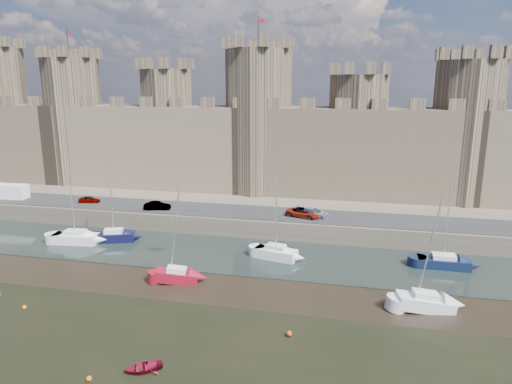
{
  "coord_description": "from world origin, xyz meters",
  "views": [
    {
      "loc": [
        18.18,
        -26.09,
        20.17
      ],
      "look_at": [
        7.44,
        22.0,
        8.45
      ],
      "focal_mm": 32.0,
      "sensor_mm": 36.0,
      "label": 1
    }
  ],
  "objects_px": {
    "car_1": "(157,206)",
    "sailboat_4": "(177,275)",
    "car_3": "(303,213)",
    "car_0": "(89,200)",
    "sailboat_1": "(114,236)",
    "van": "(11,192)",
    "car_2": "(312,213)",
    "sailboat_2": "(276,252)",
    "sailboat_3": "(443,262)",
    "sailboat_0": "(75,237)",
    "sailboat_5": "(425,302)"
  },
  "relations": [
    {
      "from": "car_0",
      "to": "car_2",
      "type": "bearing_deg",
      "value": -100.53
    },
    {
      "from": "sailboat_4",
      "to": "sailboat_5",
      "type": "xyz_separation_m",
      "value": [
        24.41,
        -0.69,
        0.03
      ]
    },
    {
      "from": "car_0",
      "to": "van",
      "type": "xyz_separation_m",
      "value": [
        -13.56,
        -0.29,
        0.6
      ]
    },
    {
      "from": "van",
      "to": "sailboat_3",
      "type": "xyz_separation_m",
      "value": [
        62.96,
        -8.3,
        -2.88
      ]
    },
    {
      "from": "car_3",
      "to": "sailboat_3",
      "type": "distance_m",
      "value": 18.73
    },
    {
      "from": "car_3",
      "to": "sailboat_0",
      "type": "height_order",
      "value": "sailboat_0"
    },
    {
      "from": "van",
      "to": "sailboat_0",
      "type": "distance_m",
      "value": 20.75
    },
    {
      "from": "sailboat_2",
      "to": "sailboat_3",
      "type": "xyz_separation_m",
      "value": [
        18.82,
        1.46,
        -0.08
      ]
    },
    {
      "from": "car_0",
      "to": "van",
      "type": "relative_size",
      "value": 0.6
    },
    {
      "from": "car_0",
      "to": "sailboat_5",
      "type": "bearing_deg",
      "value": -122.83
    },
    {
      "from": "sailboat_0",
      "to": "sailboat_3",
      "type": "xyz_separation_m",
      "value": [
        45.07,
        1.82,
        -0.08
      ]
    },
    {
      "from": "car_1",
      "to": "sailboat_1",
      "type": "xyz_separation_m",
      "value": [
        -2.91,
        -7.23,
        -2.31
      ]
    },
    {
      "from": "sailboat_2",
      "to": "sailboat_4",
      "type": "relative_size",
      "value": 1.04
    },
    {
      "from": "car_2",
      "to": "sailboat_2",
      "type": "xyz_separation_m",
      "value": [
        -3.24,
        -9.8,
        -2.32
      ]
    },
    {
      "from": "car_1",
      "to": "car_3",
      "type": "height_order",
      "value": "car_3"
    },
    {
      "from": "car_1",
      "to": "sailboat_4",
      "type": "distance_m",
      "value": 19.95
    },
    {
      "from": "car_3",
      "to": "sailboat_3",
      "type": "xyz_separation_m",
      "value": [
        16.75,
        -8.03,
        -2.39
      ]
    },
    {
      "from": "sailboat_1",
      "to": "sailboat_2",
      "type": "bearing_deg",
      "value": -23.06
    },
    {
      "from": "car_3",
      "to": "sailboat_2",
      "type": "distance_m",
      "value": 9.98
    },
    {
      "from": "sailboat_1",
      "to": "van",
      "type": "bearing_deg",
      "value": 140.04
    },
    {
      "from": "car_3",
      "to": "sailboat_3",
      "type": "relative_size",
      "value": 0.48
    },
    {
      "from": "car_2",
      "to": "sailboat_4",
      "type": "xyz_separation_m",
      "value": [
        -12.17,
        -18.35,
        -2.41
      ]
    },
    {
      "from": "van",
      "to": "sailboat_4",
      "type": "xyz_separation_m",
      "value": [
        35.21,
        -18.31,
        -2.88
      ]
    },
    {
      "from": "car_0",
      "to": "sailboat_4",
      "type": "relative_size",
      "value": 0.3
    },
    {
      "from": "car_2",
      "to": "sailboat_3",
      "type": "height_order",
      "value": "sailboat_3"
    },
    {
      "from": "sailboat_2",
      "to": "sailboat_3",
      "type": "height_order",
      "value": "sailboat_2"
    },
    {
      "from": "sailboat_3",
      "to": "car_1",
      "type": "bearing_deg",
      "value": 168.91
    },
    {
      "from": "car_1",
      "to": "car_3",
      "type": "xyz_separation_m",
      "value": [
        20.9,
        0.88,
        0.03
      ]
    },
    {
      "from": "sailboat_1",
      "to": "car_2",
      "type": "bearing_deg",
      "value": -0.81
    },
    {
      "from": "car_0",
      "to": "sailboat_3",
      "type": "bearing_deg",
      "value": -109.97
    },
    {
      "from": "car_3",
      "to": "sailboat_4",
      "type": "relative_size",
      "value": 0.45
    },
    {
      "from": "car_2",
      "to": "sailboat_1",
      "type": "distance_m",
      "value": 26.47
    },
    {
      "from": "sailboat_4",
      "to": "sailboat_0",
      "type": "bearing_deg",
      "value": 141.97
    },
    {
      "from": "car_0",
      "to": "sailboat_5",
      "type": "relative_size",
      "value": 0.28
    },
    {
      "from": "car_3",
      "to": "sailboat_5",
      "type": "distance_m",
      "value": 23.17
    },
    {
      "from": "sailboat_2",
      "to": "sailboat_5",
      "type": "distance_m",
      "value": 18.04
    },
    {
      "from": "car_1",
      "to": "sailboat_0",
      "type": "height_order",
      "value": "sailboat_0"
    },
    {
      "from": "car_1",
      "to": "sailboat_5",
      "type": "distance_m",
      "value": 38.76
    },
    {
      "from": "car_1",
      "to": "car_3",
      "type": "relative_size",
      "value": 0.8
    },
    {
      "from": "van",
      "to": "sailboat_1",
      "type": "xyz_separation_m",
      "value": [
        22.4,
        -8.38,
        -2.82
      ]
    },
    {
      "from": "sailboat_0",
      "to": "sailboat_4",
      "type": "xyz_separation_m",
      "value": [
        17.32,
        -8.18,
        -0.08
      ]
    },
    {
      "from": "sailboat_2",
      "to": "sailboat_0",
      "type": "bearing_deg",
      "value": -166.07
    },
    {
      "from": "car_0",
      "to": "van",
      "type": "height_order",
      "value": "van"
    },
    {
      "from": "car_3",
      "to": "sailboat_5",
      "type": "bearing_deg",
      "value": -127.61
    },
    {
      "from": "car_0",
      "to": "car_3",
      "type": "bearing_deg",
      "value": -101.08
    },
    {
      "from": "car_2",
      "to": "sailboat_1",
      "type": "height_order",
      "value": "sailboat_1"
    },
    {
      "from": "car_0",
      "to": "sailboat_4",
      "type": "height_order",
      "value": "sailboat_4"
    },
    {
      "from": "sailboat_1",
      "to": "sailboat_5",
      "type": "distance_m",
      "value": 38.72
    },
    {
      "from": "car_2",
      "to": "sailboat_1",
      "type": "relative_size",
      "value": 0.44
    },
    {
      "from": "car_3",
      "to": "car_0",
      "type": "bearing_deg",
      "value": 105.8
    }
  ]
}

